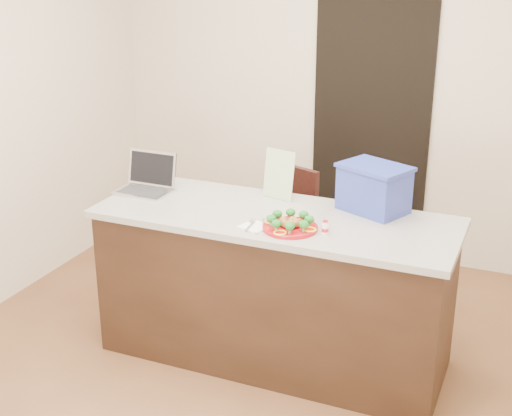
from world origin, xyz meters
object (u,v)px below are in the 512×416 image
at_px(plate, 290,227).
at_px(chair, 286,230).
at_px(island, 274,287).
at_px(yogurt_bottle, 325,228).
at_px(laptop, 148,180).
at_px(napkin, 255,226).
at_px(blue_box, 374,188).

distance_m(plate, chair, 0.96).
height_order(island, plate, plate).
bearing_deg(yogurt_bottle, laptop, 168.56).
relative_size(napkin, yogurt_bottle, 1.79).
bearing_deg(laptop, plate, -13.43).
xyz_separation_m(island, yogurt_bottle, (0.35, -0.16, 0.49)).
xyz_separation_m(island, chair, (-0.17, 0.65, 0.09)).
distance_m(island, chair, 0.68).
relative_size(plate, chair, 0.31).
bearing_deg(napkin, chair, 99.42).
relative_size(yogurt_bottle, chair, 0.08).
height_order(island, yogurt_bottle, yogurt_bottle).
bearing_deg(chair, yogurt_bottle, -36.91).
bearing_deg(blue_box, plate, -102.95).
bearing_deg(napkin, yogurt_bottle, 7.75).
bearing_deg(napkin, island, 81.83).
xyz_separation_m(napkin, laptop, (-0.85, 0.30, 0.06)).
relative_size(napkin, laptop, 0.42).
distance_m(laptop, blue_box, 1.39).
relative_size(blue_box, chair, 0.47).
distance_m(yogurt_bottle, blue_box, 0.47).
distance_m(napkin, laptop, 0.90).
bearing_deg(chair, island, -54.64).
relative_size(plate, laptop, 0.89).
distance_m(laptop, chair, 1.00).
height_order(plate, chair, chair).
bearing_deg(island, chair, 105.04).
relative_size(laptop, blue_box, 0.73).
relative_size(yogurt_bottle, blue_box, 0.17).
bearing_deg(island, yogurt_bottle, -25.16).
distance_m(napkin, yogurt_bottle, 0.38).
bearing_deg(napkin, blue_box, 42.94).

